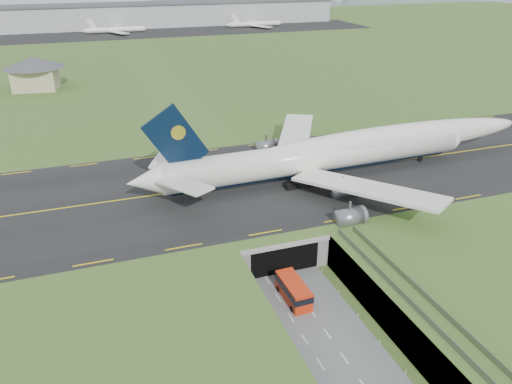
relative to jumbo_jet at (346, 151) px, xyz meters
name	(u,v)px	position (x,y,z in m)	size (l,w,h in m)	color
ground	(304,302)	(-22.80, -30.38, -11.29)	(900.00, 900.00, 0.00)	#3F6127
airfield_deck	(305,286)	(-22.80, -30.38, -8.29)	(800.00, 800.00, 6.00)	gray
trench_road	(326,332)	(-22.80, -37.88, -11.19)	(12.00, 75.00, 0.20)	slate
taxiway	(239,183)	(-22.80, 2.62, -5.20)	(800.00, 44.00, 0.18)	black
tunnel_portal	(267,232)	(-22.80, -13.67, -7.95)	(17.00, 22.30, 6.00)	gray
guideway	(450,339)	(-11.80, -49.49, -5.96)	(3.00, 53.00, 7.05)	#A8A8A3
jumbo_jet	(346,151)	(0.00, 0.00, 0.00)	(91.55, 59.44, 19.67)	white
shuttle_tram	(293,291)	(-24.25, -29.47, -9.51)	(3.23, 8.04, 3.25)	red
service_building	(34,70)	(-65.82, 105.10, 1.39)	(23.25, 23.25, 11.27)	#BCB188
cargo_terminal	(117,16)	(-22.86, 269.03, 2.67)	(320.00, 67.00, 15.60)	#B2B2B2
distant_hills	(177,20)	(41.58, 399.62, -15.29)	(700.00, 91.00, 60.00)	slate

